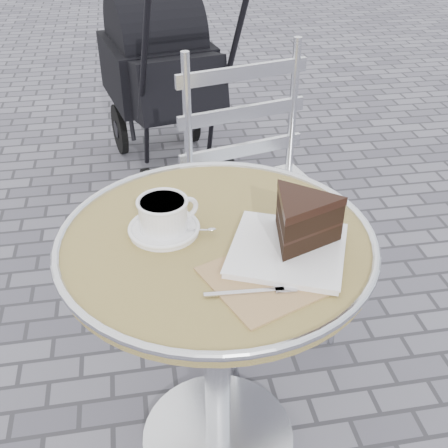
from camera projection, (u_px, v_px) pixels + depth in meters
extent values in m
plane|color=slate|center=(218.00, 439.00, 1.66)|extent=(80.00, 80.00, 0.00)
cylinder|color=silver|center=(218.00, 436.00, 1.65)|extent=(0.44, 0.44, 0.03)
cylinder|color=silver|center=(217.00, 353.00, 1.45)|extent=(0.07, 0.07, 0.67)
cylinder|color=tan|center=(216.00, 244.00, 1.26)|extent=(0.70, 0.70, 0.03)
torus|color=silver|center=(216.00, 238.00, 1.25)|extent=(0.72, 0.72, 0.02)
cylinder|color=white|center=(164.00, 230.00, 1.27)|extent=(0.16, 0.16, 0.01)
cylinder|color=white|center=(163.00, 215.00, 1.25)|extent=(0.14, 0.14, 0.07)
torus|color=white|center=(187.00, 208.00, 1.27)|extent=(0.06, 0.03, 0.06)
cylinder|color=tan|center=(162.00, 203.00, 1.23)|extent=(0.10, 0.10, 0.01)
cube|color=#A57D5A|center=(265.00, 279.00, 1.13)|extent=(0.27, 0.27, 0.00)
cube|color=white|center=(287.00, 251.00, 1.19)|extent=(0.31, 0.31, 0.01)
cylinder|color=silver|center=(235.00, 321.00, 1.72)|extent=(0.03, 0.03, 0.49)
cylinder|color=silver|center=(338.00, 289.00, 1.85)|extent=(0.03, 0.03, 0.49)
cylinder|color=silver|center=(193.00, 254.00, 2.01)|extent=(0.03, 0.03, 0.49)
cylinder|color=silver|center=(284.00, 231.00, 2.13)|extent=(0.03, 0.03, 0.49)
cube|color=silver|center=(265.00, 208.00, 1.78)|extent=(0.53, 0.53, 0.02)
cube|color=black|center=(167.00, 83.00, 2.79)|extent=(0.54, 0.73, 0.40)
cylinder|color=black|center=(148.00, 186.00, 2.72)|extent=(0.07, 0.18, 0.18)
cylinder|color=black|center=(228.00, 171.00, 2.84)|extent=(0.07, 0.18, 0.18)
cylinder|color=black|center=(120.00, 129.00, 3.15)|extent=(0.09, 0.28, 0.28)
cylinder|color=black|center=(190.00, 118.00, 3.28)|extent=(0.09, 0.28, 0.28)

